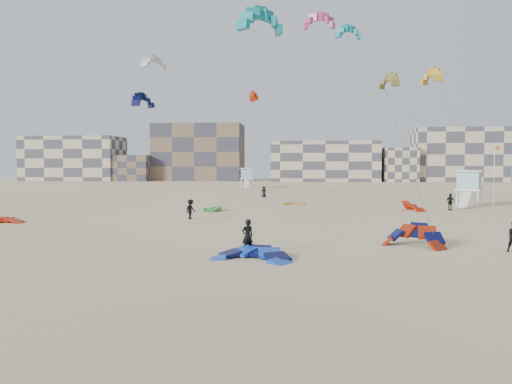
# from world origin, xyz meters

# --- Properties ---
(ground) EXTENTS (320.00, 320.00, 0.00)m
(ground) POSITION_xyz_m (0.00, 0.00, 0.00)
(ground) COLOR beige
(ground) RESTS_ON ground
(kite_ground_blue) EXTENTS (4.79, 4.95, 1.95)m
(kite_ground_blue) POSITION_xyz_m (1.33, 0.30, 0.00)
(kite_ground_blue) COLOR blue
(kite_ground_blue) RESTS_ON ground
(kite_ground_orange) EXTENTS (4.74, 4.77, 3.42)m
(kite_ground_orange) POSITION_xyz_m (10.27, 5.15, 0.00)
(kite_ground_orange) COLOR red
(kite_ground_orange) RESTS_ON ground
(kite_ground_red) EXTENTS (4.30, 4.40, 1.57)m
(kite_ground_red) POSITION_xyz_m (-20.68, 13.92, 0.00)
(kite_ground_red) COLOR red
(kite_ground_red) RESTS_ON ground
(kite_ground_green) EXTENTS (4.07, 3.90, 1.64)m
(kite_ground_green) POSITION_xyz_m (-5.84, 26.89, 0.00)
(kite_ground_green) COLOR #278626
(kite_ground_green) RESTS_ON ground
(kite_ground_red_far) EXTENTS (3.74, 3.61, 3.11)m
(kite_ground_red_far) POSITION_xyz_m (15.24, 28.95, 0.00)
(kite_ground_red_far) COLOR red
(kite_ground_red_far) RESTS_ON ground
(kite_ground_yellow) EXTENTS (2.87, 3.01, 0.53)m
(kite_ground_yellow) POSITION_xyz_m (2.50, 36.29, 0.00)
(kite_ground_yellow) COLOR gold
(kite_ground_yellow) RESTS_ON ground
(kitesurfer_main) EXTENTS (0.81, 0.75, 1.85)m
(kitesurfer_main) POSITION_xyz_m (0.91, 1.94, 0.93)
(kitesurfer_main) COLOR black
(kitesurfer_main) RESTS_ON ground
(kitesurfer_c) EXTENTS (1.08, 1.30, 1.74)m
(kitesurfer_c) POSITION_xyz_m (-6.05, 18.59, 0.87)
(kitesurfer_c) COLOR black
(kitesurfer_c) RESTS_ON ground
(kitesurfer_d) EXTENTS (0.99, 1.10, 1.79)m
(kitesurfer_d) POSITION_xyz_m (19.26, 29.74, 0.90)
(kitesurfer_d) COLOR black
(kitesurfer_d) RESTS_ON ground
(kitesurfer_e) EXTENTS (0.85, 0.59, 1.65)m
(kitesurfer_e) POSITION_xyz_m (-2.07, 49.36, 0.83)
(kitesurfer_e) COLOR black
(kitesurfer_e) RESTS_ON ground
(kitesurfer_f) EXTENTS (0.80, 1.68, 1.75)m
(kitesurfer_f) POSITION_xyz_m (28.17, 53.88, 0.87)
(kitesurfer_f) COLOR black
(kitesurfer_f) RESTS_ON ground
(kite_fly_teal_a) EXTENTS (13.72, 6.57, 18.64)m
(kite_fly_teal_a) POSITION_xyz_m (-0.23, 23.15, 18.17)
(kite_fly_teal_a) COLOR teal
(kite_fly_teal_a) RESTS_ON ground
(kite_fly_grey) EXTENTS (8.84, 9.20, 18.22)m
(kite_fly_grey) POSITION_xyz_m (-15.53, 39.33, 17.94)
(kite_fly_grey) COLOR white
(kite_fly_grey) RESTS_ON ground
(kite_fly_pink) EXTENTS (11.14, 9.39, 22.72)m
(kite_fly_pink) POSITION_xyz_m (5.63, 39.39, 22.61)
(kite_fly_pink) COLOR #C24366
(kite_fly_pink) RESTS_ON ground
(kite_fly_olive) EXTENTS (10.42, 9.82, 15.21)m
(kite_fly_olive) POSITION_xyz_m (14.21, 38.94, 15.01)
(kite_fly_olive) COLOR olive
(kite_fly_olive) RESTS_ON ground
(kite_fly_yellow) EXTENTS (10.20, 7.83, 18.51)m
(kite_fly_yellow) POSITION_xyz_m (23.12, 54.45, 18.14)
(kite_fly_yellow) COLOR gold
(kite_fly_yellow) RESTS_ON ground
(kite_fly_navy) EXTENTS (5.03, 4.98, 14.28)m
(kite_fly_navy) POSITION_xyz_m (-18.91, 44.86, 13.81)
(kite_fly_navy) COLOR #070942
(kite_fly_navy) RESTS_ON ground
(kite_fly_teal_b) EXTENTS (8.20, 10.98, 27.43)m
(kite_fly_teal_b) POSITION_xyz_m (11.16, 61.72, 26.96)
(kite_fly_teal_b) COLOR teal
(kite_fly_teal_b) RESTS_ON ground
(kite_fly_red) EXTENTS (3.79, 3.75, 16.11)m
(kite_fly_red) POSITION_xyz_m (-4.43, 57.29, 15.96)
(kite_fly_red) COLOR red
(kite_fly_red) RESTS_ON ground
(lifeguard_tower_near) EXTENTS (3.96, 6.25, 4.18)m
(lifeguard_tower_near) POSITION_xyz_m (23.04, 35.75, 2.07)
(lifeguard_tower_near) COLOR white
(lifeguard_tower_near) RESTS_ON ground
(lifeguard_tower_far) EXTENTS (3.32, 5.98, 4.25)m
(lifeguard_tower_far) POSITION_xyz_m (-8.43, 81.71, 2.11)
(lifeguard_tower_far) COLOR white
(lifeguard_tower_far) RESTS_ON ground
(flagpole) EXTENTS (0.59, 0.09, 7.22)m
(flagpole) POSITION_xyz_m (25.90, 36.00, 3.81)
(flagpole) COLOR white
(flagpole) RESTS_ON ground
(condo_west_a) EXTENTS (30.00, 15.00, 14.00)m
(condo_west_a) POSITION_xyz_m (-70.00, 130.00, 7.00)
(condo_west_a) COLOR #C2AF8E
(condo_west_a) RESTS_ON ground
(condo_west_b) EXTENTS (28.00, 14.00, 18.00)m
(condo_west_b) POSITION_xyz_m (-30.00, 134.00, 9.00)
(condo_west_b) COLOR brown
(condo_west_b) RESTS_ON ground
(condo_mid) EXTENTS (32.00, 16.00, 12.00)m
(condo_mid) POSITION_xyz_m (10.00, 130.00, 6.00)
(condo_mid) COLOR #C2AF8E
(condo_mid) RESTS_ON ground
(condo_east) EXTENTS (26.00, 14.00, 16.00)m
(condo_east) POSITION_xyz_m (50.00, 132.00, 8.00)
(condo_east) COLOR #C2AF8E
(condo_east) RESTS_ON ground
(condo_fill_left) EXTENTS (12.00, 10.00, 8.00)m
(condo_fill_left) POSITION_xyz_m (-50.00, 128.00, 4.00)
(condo_fill_left) COLOR brown
(condo_fill_left) RESTS_ON ground
(condo_fill_right) EXTENTS (10.00, 10.00, 10.00)m
(condo_fill_right) POSITION_xyz_m (32.00, 128.00, 5.00)
(condo_fill_right) COLOR #C2AF8E
(condo_fill_right) RESTS_ON ground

